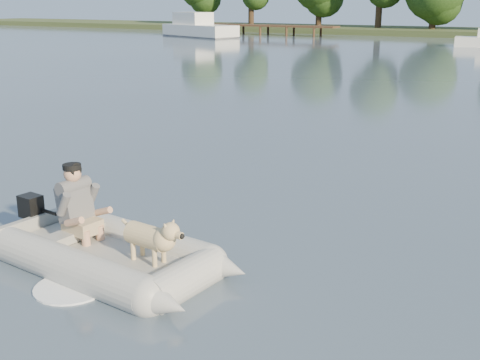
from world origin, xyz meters
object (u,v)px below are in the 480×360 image
Objects in this scene: man at (76,201)px; cabin_cruiser at (200,25)px; dock at (256,30)px; dinghy at (109,225)px; dog at (148,240)px.

man is 0.12× the size of cabin_cruiser.
cabin_cruiser is (-2.88, -6.34, 0.66)m from dock.
dinghy is 0.73m from man.
man reaches higher than dinghy.
dog is at bearing 4.57° from dinghy.
cabin_cruiser is at bearing 128.04° from dinghy.
man is at bearing -39.32° from cabin_cruiser.
dock is 19.11× the size of dog.
dock reaches higher than dog.
dinghy is 0.66m from dog.
dock is 2.00× the size of cabin_cruiser.
dinghy is at bearing -4.24° from man.
man is (25.07, -51.70, 0.26)m from dock.
dock is at bearing 121.70° from man.
cabin_cruiser reaches higher than dinghy.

